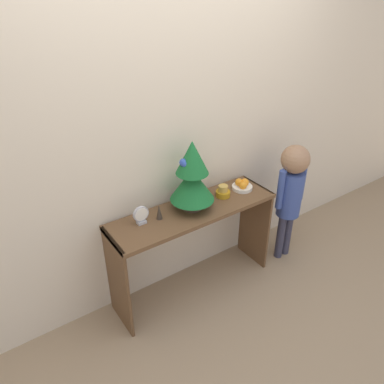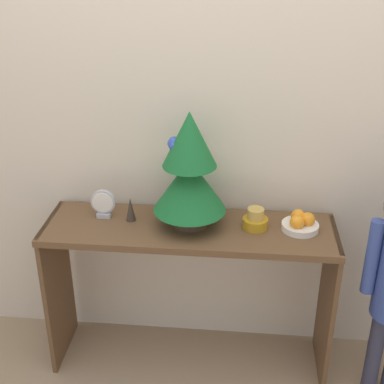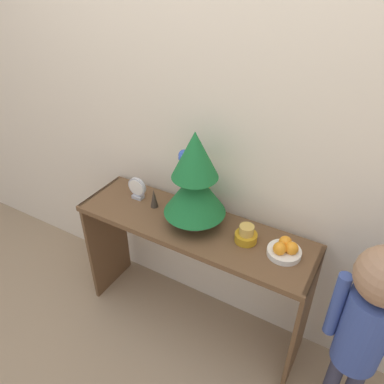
{
  "view_description": "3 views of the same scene",
  "coord_description": "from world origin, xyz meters",
  "px_view_note": "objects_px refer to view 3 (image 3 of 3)",
  "views": [
    {
      "loc": [
        -1.27,
        -1.63,
        2.15
      ],
      "look_at": [
        -0.0,
        0.2,
        0.86
      ],
      "focal_mm": 35.0,
      "sensor_mm": 36.0,
      "label": 1
    },
    {
      "loc": [
        0.21,
        -1.79,
        1.87
      ],
      "look_at": [
        0.01,
        0.22,
        0.88
      ],
      "focal_mm": 50.0,
      "sensor_mm": 36.0,
      "label": 2
    },
    {
      "loc": [
        0.74,
        -1.1,
        1.92
      ],
      "look_at": [
        -0.0,
        0.18,
        0.93
      ],
      "focal_mm": 35.0,
      "sensor_mm": 36.0,
      "label": 3
    }
  ],
  "objects_px": {
    "fruit_bowl": "(285,249)",
    "mini_tree": "(195,181)",
    "child_figure": "(368,320)",
    "figurine": "(154,198)",
    "desk_clock": "(137,189)",
    "singing_bowl": "(246,235)"
  },
  "relations": [
    {
      "from": "fruit_bowl",
      "to": "mini_tree",
      "type": "bearing_deg",
      "value": -179.49
    },
    {
      "from": "fruit_bowl",
      "to": "child_figure",
      "type": "relative_size",
      "value": 0.15
    },
    {
      "from": "figurine",
      "to": "child_figure",
      "type": "distance_m",
      "value": 1.14
    },
    {
      "from": "child_figure",
      "to": "fruit_bowl",
      "type": "bearing_deg",
      "value": 159.9
    },
    {
      "from": "desk_clock",
      "to": "figurine",
      "type": "height_order",
      "value": "desk_clock"
    },
    {
      "from": "fruit_bowl",
      "to": "figurine",
      "type": "relative_size",
      "value": 1.43
    },
    {
      "from": "fruit_bowl",
      "to": "desk_clock",
      "type": "distance_m",
      "value": 0.85
    },
    {
      "from": "singing_bowl",
      "to": "child_figure",
      "type": "height_order",
      "value": "child_figure"
    },
    {
      "from": "singing_bowl",
      "to": "desk_clock",
      "type": "height_order",
      "value": "desk_clock"
    },
    {
      "from": "mini_tree",
      "to": "desk_clock",
      "type": "distance_m",
      "value": 0.43
    },
    {
      "from": "fruit_bowl",
      "to": "child_figure",
      "type": "distance_m",
      "value": 0.43
    },
    {
      "from": "singing_bowl",
      "to": "desk_clock",
      "type": "bearing_deg",
      "value": 177.35
    },
    {
      "from": "desk_clock",
      "to": "fruit_bowl",
      "type": "bearing_deg",
      "value": -1.94
    },
    {
      "from": "mini_tree",
      "to": "figurine",
      "type": "relative_size",
      "value": 4.64
    },
    {
      "from": "figurine",
      "to": "mini_tree",
      "type": "bearing_deg",
      "value": -3.11
    },
    {
      "from": "singing_bowl",
      "to": "figurine",
      "type": "height_order",
      "value": "figurine"
    },
    {
      "from": "mini_tree",
      "to": "child_figure",
      "type": "relative_size",
      "value": 0.49
    },
    {
      "from": "child_figure",
      "to": "mini_tree",
      "type": "bearing_deg",
      "value": 170.73
    },
    {
      "from": "mini_tree",
      "to": "desk_clock",
      "type": "xyz_separation_m",
      "value": [
        -0.38,
        0.03,
        -0.19
      ]
    },
    {
      "from": "mini_tree",
      "to": "desk_clock",
      "type": "relative_size",
      "value": 3.93
    },
    {
      "from": "desk_clock",
      "to": "figurine",
      "type": "relative_size",
      "value": 1.18
    },
    {
      "from": "mini_tree",
      "to": "figurine",
      "type": "bearing_deg",
      "value": 176.89
    }
  ]
}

